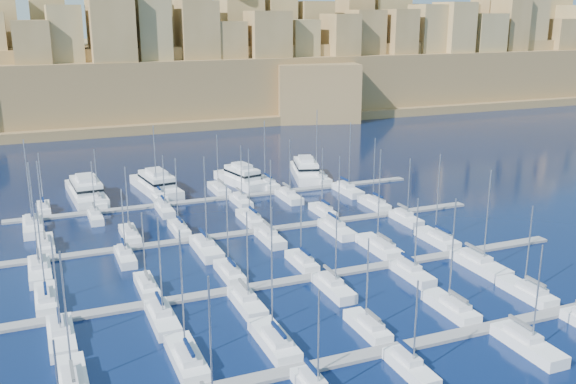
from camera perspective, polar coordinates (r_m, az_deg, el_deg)
name	(u,v)px	position (r m, az deg, el deg)	size (l,w,h in m)	color
ground	(283,250)	(102.97, -0.40, -5.22)	(600.00, 600.00, 0.00)	black
pontoon_near	(396,348)	(75.31, 9.60, -13.53)	(84.00, 2.00, 0.40)	slate
pontoon_mid_near	(315,277)	(92.68, 2.40, -7.53)	(84.00, 2.00, 0.40)	slate
pontoon_mid_far	(262,230)	(111.69, -2.33, -3.43)	(84.00, 2.00, 0.40)	slate
pontoon_far	(225,198)	(131.63, -5.62, -0.53)	(84.00, 2.00, 0.40)	slate
sailboat_0	(73,382)	(70.75, -18.57, -15.72)	(2.89, 9.64, 14.91)	white
sailboat_1	(187,359)	(72.06, -8.99, -14.42)	(2.95, 9.85, 15.49)	white
sailboat_2	(274,341)	(74.64, -1.22, -13.07)	(2.99, 9.95, 16.71)	white
sailboat_3	(368,326)	(78.33, 7.10, -11.78)	(2.41, 8.03, 11.93)	white
sailboat_4	(451,307)	(84.92, 14.29, -9.87)	(2.74, 9.13, 15.18)	white
sailboat_5	(527,292)	(92.25, 20.49, -8.32)	(2.71, 9.03, 12.87)	white
sailboat_9	(410,367)	(70.97, 10.82, -15.07)	(2.35, 7.83, 11.08)	white
sailboat_10	(528,344)	(78.76, 20.52, -12.55)	(2.87, 9.56, 13.08)	white
sailboat_12	(46,299)	(90.25, -20.68, -8.87)	(2.79, 9.31, 13.88)	white
sailboat_13	(147,286)	(90.52, -12.45, -8.14)	(2.35, 7.85, 11.35)	white
sailboat_14	(230,272)	(93.12, -5.22, -7.11)	(2.47, 8.24, 13.84)	white
sailboat_15	(302,262)	(96.63, 1.26, -6.20)	(2.38, 7.94, 11.32)	white
sailboat_16	(379,246)	(103.49, 8.11, -4.81)	(3.05, 10.18, 16.72)	white
sailboat_17	(437,238)	(108.86, 13.12, -4.04)	(2.85, 9.48, 15.21)	white
sailboat_18	(61,336)	(80.02, -19.51, -11.98)	(2.92, 9.74, 13.54)	white
sailboat_19	(162,318)	(81.17, -11.11, -10.92)	(2.83, 9.44, 14.02)	white
sailboat_20	(247,302)	(83.83, -3.68, -9.75)	(2.68, 8.95, 13.41)	white
sailboat_21	(333,287)	(88.18, 4.06, -8.44)	(2.68, 8.92, 11.88)	white
sailboat_22	(412,273)	(94.21, 10.96, -7.08)	(2.57, 8.57, 12.30)	white
sailboat_23	(480,264)	(99.66, 16.70, -6.16)	(3.22, 10.74, 15.57)	white
sailboat_24	(45,244)	(110.55, -20.76, -4.38)	(2.64, 8.80, 14.67)	white
sailboat_25	(130,234)	(111.34, -13.89, -3.67)	(2.57, 8.55, 12.59)	white
sailboat_26	(179,228)	(112.51, -9.66, -3.22)	(2.44, 8.13, 13.37)	white
sailboat_27	(251,218)	(116.42, -3.34, -2.36)	(2.79, 9.30, 13.82)	white
sailboat_28	(323,211)	(121.00, 3.12, -1.67)	(2.40, 8.01, 12.98)	white
sailboat_29	(374,204)	(126.41, 7.68, -1.02)	(2.64, 8.81, 13.93)	white
sailboat_30	(40,270)	(99.91, -21.20, -6.52)	(3.08, 10.28, 17.25)	white
sailboat_31	(125,256)	(101.65, -14.27, -5.57)	(2.41, 8.03, 11.87)	white
sailboat_32	(206,248)	(102.77, -7.30, -4.93)	(3.12, 10.39, 15.97)	white
sailboat_33	(270,237)	(106.66, -1.63, -4.05)	(2.63, 8.77, 14.31)	white
sailboat_34	(337,229)	(110.96, 4.34, -3.29)	(2.88, 9.59, 14.06)	white
sailboat_35	(406,218)	(118.35, 10.42, -2.31)	(2.47, 8.25, 12.23)	white
sailboat_36	(44,208)	(131.01, -20.88, -1.35)	(2.29, 7.63, 11.71)	white
sailboat_37	(99,202)	(131.85, -16.49, -0.85)	(2.51, 8.36, 11.52)	white
sailboat_38	(158,195)	(133.57, -11.52, -0.29)	(2.63, 8.77, 15.38)	white
sailboat_39	(219,189)	(136.59, -6.15, 0.28)	(2.71, 9.05, 12.56)	white
sailboat_40	(266,183)	(140.25, -1.98, 0.78)	(3.00, 9.99, 14.77)	white
sailboat_41	(317,178)	(144.77, 2.63, 1.25)	(2.93, 9.76, 16.43)	white
sailboat_42	(33,226)	(120.47, -21.73, -2.84)	(3.23, 10.78, 16.62)	white
sailboat_43	(95,217)	(122.43, -16.75, -2.13)	(2.25, 7.49, 11.47)	white
sailboat_44	(165,209)	(123.85, -10.90, -1.53)	(2.41, 8.03, 11.59)	white
sailboat_45	(241,201)	(127.46, -4.20, -0.79)	(2.44, 8.12, 12.29)	white
sailboat_46	(289,196)	(130.35, 0.07, -0.37)	(2.74, 9.13, 12.88)	white
sailboat_47	(348,190)	(135.57, 5.31, 0.20)	(2.90, 9.65, 15.47)	white
motor_yacht_a	(86,190)	(137.13, -17.50, 0.13)	(7.02, 20.03, 5.25)	white
motor_yacht_b	(156,184)	(138.61, -11.62, 0.70)	(8.16, 19.70, 5.25)	white
motor_yacht_c	(241,177)	(141.62, -4.19, 1.30)	(8.01, 16.73, 5.25)	white
motor_yacht_d	(306,170)	(147.91, 1.57, 1.95)	(10.00, 18.55, 5.25)	white
fortified_city	(126,75)	(248.12, -14.21, 10.07)	(460.00, 108.95, 59.52)	brown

